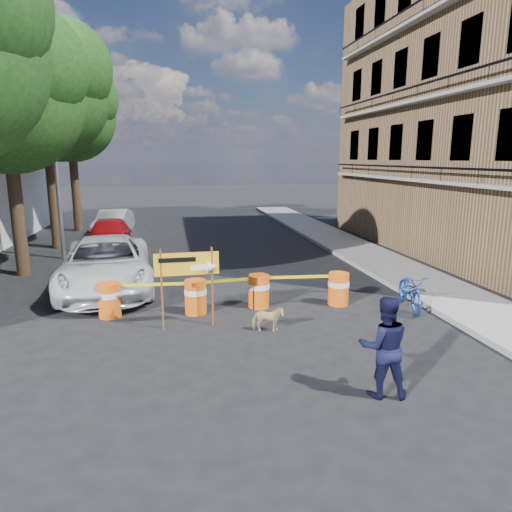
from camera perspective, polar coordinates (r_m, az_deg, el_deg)
name	(u,v)px	position (r m, az deg, el deg)	size (l,w,h in m)	color
ground	(250,337)	(10.56, -0.76, -10.04)	(120.00, 120.00, 0.00)	black
sidewalk_east	(384,264)	(17.93, 15.73, -0.93)	(2.40, 40.00, 0.15)	gray
apartment_building	(501,109)	(22.39, 28.26, 15.91)	(8.00, 16.00, 12.00)	#936D4B
tree_mid_a	(6,94)	(17.52, -28.75, 17.34)	(5.25, 5.00, 8.68)	#332316
tree_mid_b	(45,92)	(22.39, -24.86, 18.07)	(5.67, 5.40, 9.62)	#332316
tree_far	(71,115)	(27.21, -22.17, 15.97)	(5.04, 4.80, 8.84)	#332316
streetlamp	(56,148)	(19.61, -23.72, 12.28)	(1.25, 0.18, 8.00)	gray
barrel_far_left	(109,299)	(12.23, -17.87, -5.16)	(0.58, 0.58, 0.90)	#E45B0D
barrel_mid_left	(196,296)	(12.00, -7.57, -4.99)	(0.58, 0.58, 0.90)	#E45B0D
barrel_mid_right	(259,290)	(12.39, 0.36, -4.33)	(0.58, 0.58, 0.90)	#E45B0D
barrel_far_right	(338,288)	(12.82, 10.27, -3.96)	(0.58, 0.58, 0.90)	#E45B0D
detour_sign	(196,269)	(10.81, -7.56, -1.66)	(1.51, 0.29, 1.94)	#592D19
pedestrian	(384,347)	(8.10, 15.71, -10.85)	(0.86, 0.67, 1.77)	black
bicycle	(412,275)	(12.87, 18.87, -2.21)	(0.65, 0.99, 1.88)	#133CA2
dog	(268,319)	(10.73, 1.48, -7.89)	(0.34, 0.74, 0.62)	tan
suv_white	(106,264)	(14.70, -18.26, -1.01)	(2.65, 5.75, 1.60)	silver
sedan_red	(109,234)	(21.10, -17.89, 2.63)	(1.69, 4.19, 1.43)	#AA0E13
sedan_silver	(114,222)	(25.20, -17.36, 4.03)	(1.42, 4.08, 1.35)	#A9ACB1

